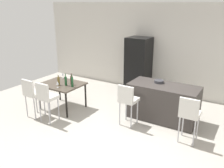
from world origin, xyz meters
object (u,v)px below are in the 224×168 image
at_px(bar_chair_middle, 189,113).
at_px(wine_bottle_inner, 59,81).
at_px(bar_chair_left, 128,99).
at_px(kitchen_island, 163,102).
at_px(wine_glass_left, 63,74).
at_px(dining_table, 62,86).
at_px(wine_bottle_near, 72,82).
at_px(fruit_bowl, 159,81).
at_px(wine_bottle_middle, 72,80).
at_px(wine_bottle_right, 66,81).
at_px(dining_chair_near, 32,92).
at_px(wine_glass_far, 58,83).
at_px(dining_chair_far, 46,96).
at_px(refrigerator, 138,66).

bearing_deg(bar_chair_middle, wine_bottle_inner, -176.53).
bearing_deg(bar_chair_middle, bar_chair_left, 180.00).
bearing_deg(kitchen_island, wine_glass_left, -171.32).
height_order(dining_table, wine_bottle_near, wine_bottle_near).
relative_size(dining_table, wine_bottle_near, 3.40).
bearing_deg(kitchen_island, fruit_bowl, 148.62).
height_order(kitchen_island, bar_chair_middle, bar_chair_middle).
relative_size(wine_bottle_middle, wine_bottle_right, 0.95).
bearing_deg(bar_chair_middle, wine_bottle_near, -177.82).
distance_m(dining_table, dining_chair_near, 0.87).
distance_m(wine_bottle_right, wine_glass_far, 0.25).
xyz_separation_m(wine_bottle_inner, wine_glass_left, (-0.36, 0.54, 0.01)).
bearing_deg(dining_chair_far, refrigerator, 72.49).
bearing_deg(wine_glass_left, kitchen_island, 8.68).
bearing_deg(dining_table, fruit_bowl, 21.45).
relative_size(bar_chair_middle, dining_chair_near, 1.00).
relative_size(wine_bottle_middle, wine_glass_left, 1.81).
xyz_separation_m(dining_table, wine_bottle_inner, (0.03, -0.14, 0.19)).
bearing_deg(wine_bottle_middle, refrigerator, 66.85).
height_order(bar_chair_middle, dining_chair_far, same).
distance_m(dining_chair_far, wine_bottle_right, 0.79).
xyz_separation_m(kitchen_island, fruit_bowl, (-0.19, 0.11, 0.50)).
relative_size(wine_bottle_right, fruit_bowl, 1.37).
relative_size(bar_chair_middle, wine_bottle_right, 3.17).
bearing_deg(kitchen_island, wine_bottle_middle, -161.92).
bearing_deg(wine_glass_far, wine_bottle_right, 73.46).
distance_m(dining_table, wine_glass_left, 0.55).
relative_size(bar_chair_left, bar_chair_middle, 1.00).
bearing_deg(dining_chair_far, dining_table, 107.08).
bearing_deg(dining_chair_far, kitchen_island, 35.04).
xyz_separation_m(wine_bottle_right, fruit_bowl, (2.26, 1.02, 0.09)).
height_order(bar_chair_left, bar_chair_middle, same).
bearing_deg(refrigerator, wine_bottle_near, -109.09).
distance_m(bar_chair_middle, wine_glass_far, 3.39).
bearing_deg(bar_chair_left, fruit_bowl, 64.76).
bearing_deg(dining_chair_far, wine_bottle_near, 77.41).
bearing_deg(wine_bottle_near, wine_glass_left, 149.37).
xyz_separation_m(bar_chair_left, wine_bottle_right, (-1.84, -0.12, 0.17)).
xyz_separation_m(bar_chair_middle, fruit_bowl, (-1.04, 0.90, 0.26)).
bearing_deg(fruit_bowl, dining_chair_far, -140.95).
height_order(kitchen_island, dining_chair_far, dining_chair_far).
bearing_deg(wine_bottle_near, dining_chair_near, -131.24).
bearing_deg(bar_chair_middle, dining_chair_near, -166.57).
height_order(dining_chair_near, wine_bottle_near, wine_bottle_near).
bearing_deg(dining_chair_near, wine_bottle_middle, 58.95).
bearing_deg(wine_bottle_inner, wine_glass_left, 123.35).
xyz_separation_m(kitchen_island, wine_bottle_near, (-2.23, -0.90, 0.41)).
bearing_deg(kitchen_island, dining_chair_near, -149.96).
relative_size(dining_table, wine_bottle_right, 3.41).
relative_size(bar_chair_middle, wine_glass_left, 6.03).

